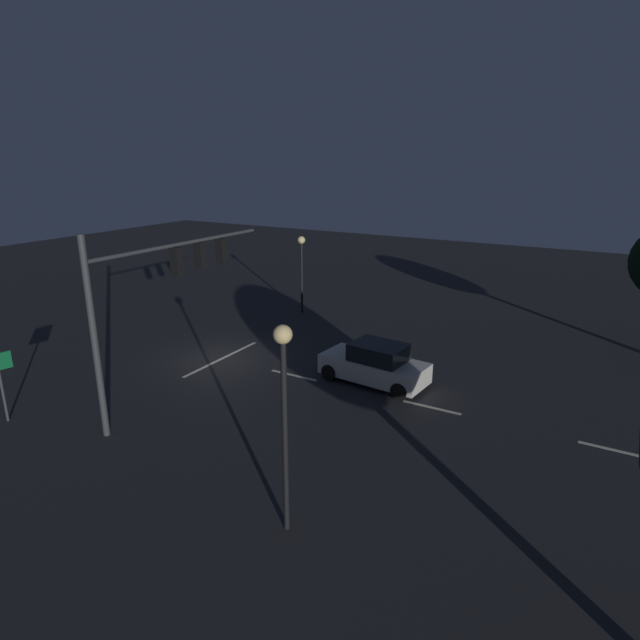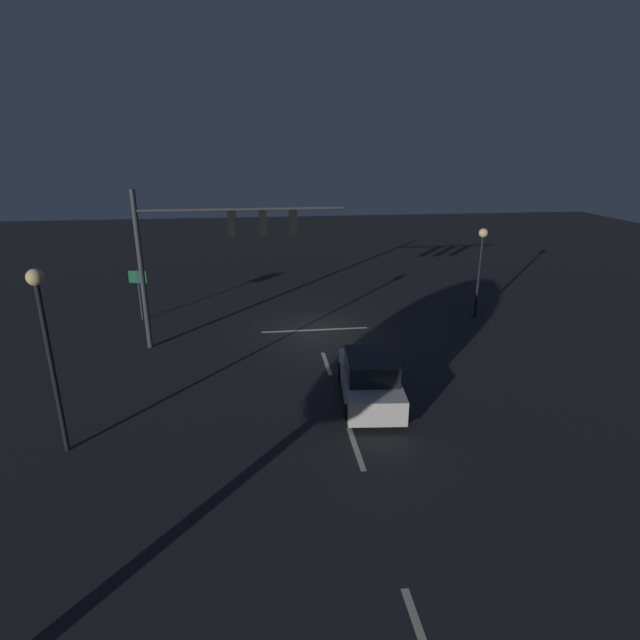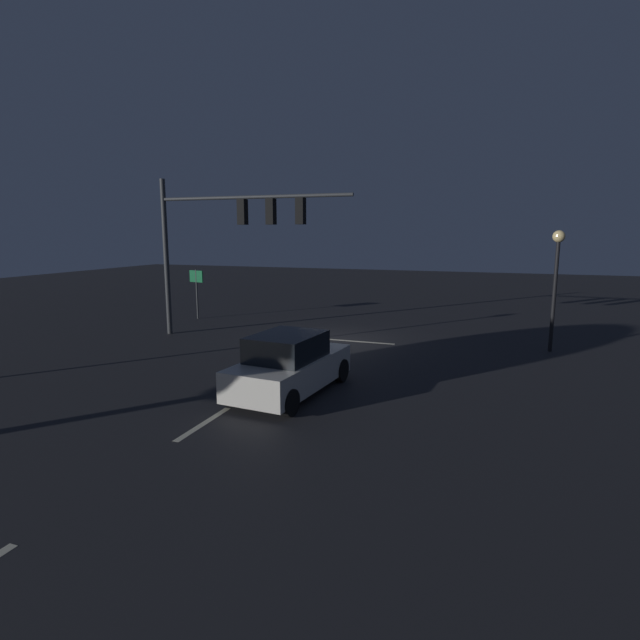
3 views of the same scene
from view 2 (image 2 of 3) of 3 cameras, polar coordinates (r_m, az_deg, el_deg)
The scene contains 10 objects.
ground_plane at distance 23.86m, azimuth -0.61°, elevation -1.03°, with size 80.00×80.00×0.00m, color #232326.
traffic_signal_assembly at distance 21.30m, azimuth -11.69°, elevation 9.04°, with size 8.45×0.47×6.62m.
lane_dash_far at distance 20.18m, azimuth 0.74°, elevation -4.91°, with size 2.20×0.16×0.01m, color beige.
lane_dash_mid at distance 14.98m, azimuth 4.07°, elevation -14.21°, with size 2.20×0.16×0.01m, color beige.
lane_dash_near at distance 10.65m, azimuth 11.50°, elevation -31.90°, with size 2.20×0.16×0.01m, color beige.
stop_bar at distance 23.74m, azimuth -0.58°, elevation -1.12°, with size 5.00×0.16×0.01m, color beige.
car_approaching at distance 17.12m, azimuth 5.66°, elevation -6.68°, with size 2.27×4.50×1.70m.
street_lamp_left_kerb at distance 25.85m, azimuth 17.73°, elevation 6.99°, with size 0.44×0.44×4.48m.
street_lamp_right_kerb at distance 15.03m, azimuth -28.65°, elevation -0.89°, with size 0.44×0.44×5.29m.
route_sign at distance 26.16m, azimuth -19.81°, elevation 3.85°, with size 0.89×0.26×2.54m.
Camera 2 is at (2.63, 22.24, 8.23)m, focal length 28.33 mm.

